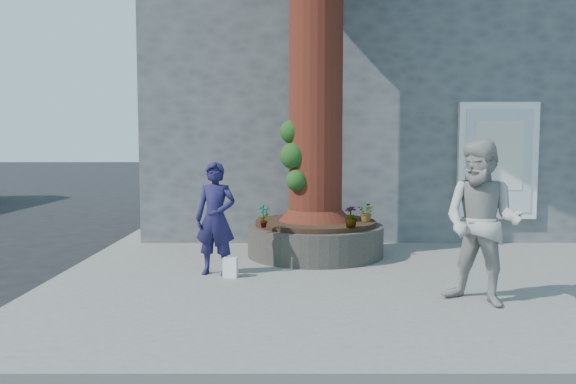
{
  "coord_description": "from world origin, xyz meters",
  "views": [
    {
      "loc": [
        0.32,
        -7.47,
        1.99
      ],
      "look_at": [
        0.33,
        1.45,
        1.25
      ],
      "focal_mm": 35.0,
      "sensor_mm": 36.0,
      "label": 1
    }
  ],
  "objects": [
    {
      "name": "pavement",
      "position": [
        1.5,
        1.0,
        0.06
      ],
      "size": [
        9.0,
        8.0,
        0.12
      ],
      "primitive_type": "cube",
      "color": "slate",
      "rests_on": "ground"
    },
    {
      "name": "ground",
      "position": [
        0.0,
        0.0,
        0.0
      ],
      "size": [
        120.0,
        120.0,
        0.0
      ],
      "primitive_type": "plane",
      "color": "black",
      "rests_on": "ground"
    },
    {
      "name": "planter",
      "position": [
        0.8,
        2.0,
        0.41
      ],
      "size": [
        2.3,
        2.3,
        0.6
      ],
      "color": "black",
      "rests_on": "pavement"
    },
    {
      "name": "man",
      "position": [
        -0.71,
        0.57,
        0.94
      ],
      "size": [
        0.67,
        0.51,
        1.64
      ],
      "primitive_type": "imported",
      "rotation": [
        0.0,
        0.0,
        -0.22
      ],
      "color": "#19173F",
      "rests_on": "pavement"
    },
    {
      "name": "plant_a",
      "position": [
        -0.05,
        1.15,
        0.9
      ],
      "size": [
        0.23,
        0.2,
        0.37
      ],
      "primitive_type": "imported",
      "rotation": [
        0.0,
        0.0,
        0.4
      ],
      "color": "gray",
      "rests_on": "planter"
    },
    {
      "name": "yellow_line",
      "position": [
        -3.05,
        1.0,
        0.0
      ],
      "size": [
        0.1,
        30.0,
        0.01
      ],
      "primitive_type": "cube",
      "color": "yellow",
      "rests_on": "ground"
    },
    {
      "name": "stone_shop",
      "position": [
        2.5,
        7.2,
        3.16
      ],
      "size": [
        10.3,
        8.3,
        6.3
      ],
      "color": "#4F5155",
      "rests_on": "ground"
    },
    {
      "name": "plant_b",
      "position": [
        0.57,
        2.85,
        0.94
      ],
      "size": [
        0.33,
        0.34,
        0.44
      ],
      "primitive_type": "imported",
      "rotation": [
        0.0,
        0.0,
        2.22
      ],
      "color": "gray",
      "rests_on": "planter"
    },
    {
      "name": "plant_c",
      "position": [
        1.31,
        1.15,
        0.89
      ],
      "size": [
        0.23,
        0.23,
        0.34
      ],
      "primitive_type": "imported",
      "rotation": [
        0.0,
        0.0,
        3.38
      ],
      "color": "gray",
      "rests_on": "planter"
    },
    {
      "name": "woman",
      "position": [
        2.6,
        -0.96,
        1.09
      ],
      "size": [
        1.2,
        1.17,
        1.95
      ],
      "primitive_type": "imported",
      "rotation": [
        0.0,
        0.0,
        -0.69
      ],
      "color": "#A3A19C",
      "rests_on": "pavement"
    },
    {
      "name": "shopping_bag",
      "position": [
        -0.49,
        0.39,
        0.26
      ],
      "size": [
        0.22,
        0.15,
        0.28
      ],
      "primitive_type": "cube",
      "rotation": [
        0.0,
        0.0,
        -0.16
      ],
      "color": "white",
      "rests_on": "pavement"
    },
    {
      "name": "plant_d",
      "position": [
        1.65,
        1.82,
        0.88
      ],
      "size": [
        0.39,
        0.39,
        0.32
      ],
      "primitive_type": "imported",
      "rotation": [
        0.0,
        0.0,
        5.55
      ],
      "color": "gray",
      "rests_on": "planter"
    }
  ]
}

